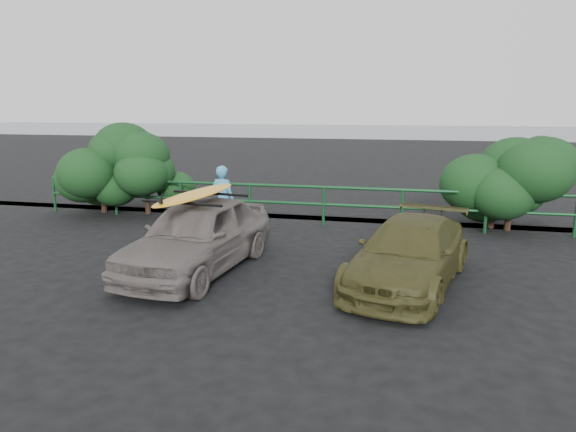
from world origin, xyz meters
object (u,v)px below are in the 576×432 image
surfboard (196,194)px  olive_vehicle (409,253)px  man (223,199)px  sedan (198,235)px  guardrail (286,204)px

surfboard → olive_vehicle: bearing=8.1°
man → surfboard: (0.55, -2.93, 0.64)m
sedan → olive_vehicle: bearing=8.1°
guardrail → man: (-1.28, -1.33, 0.31)m
man → olive_vehicle: bearing=159.0°
sedan → man: 2.99m
olive_vehicle → surfboard: 3.98m
guardrail → surfboard: bearing=-99.6°
guardrail → olive_vehicle: bearing=-52.9°
olive_vehicle → surfboard: (-3.88, -0.09, 0.90)m
surfboard → sedan: bearing=0.0°
guardrail → man: size_ratio=8.43×
olive_vehicle → man: (-4.43, 2.84, 0.27)m
man → surfboard: man is taller
guardrail → sedan: sedan is taller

